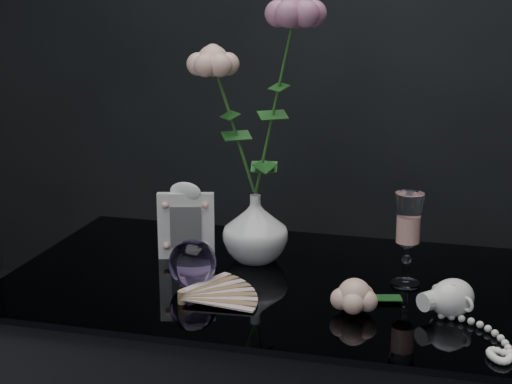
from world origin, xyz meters
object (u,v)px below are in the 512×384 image
(vase, at_px, (255,228))
(pearl_jar, at_px, (452,296))
(wine_glass, at_px, (408,240))
(paperweight, at_px, (193,263))
(loose_rose, at_px, (354,296))
(picture_frame, at_px, (186,220))

(vase, relative_size, pearl_jar, 0.58)
(wine_glass, relative_size, paperweight, 1.99)
(pearl_jar, bearing_deg, paperweight, -139.86)
(vase, relative_size, loose_rose, 0.78)
(picture_frame, height_order, loose_rose, picture_frame)
(picture_frame, height_order, pearl_jar, picture_frame)
(picture_frame, bearing_deg, loose_rose, -41.90)
(vase, bearing_deg, wine_glass, -10.62)
(wine_glass, bearing_deg, pearl_jar, -54.34)
(paperweight, relative_size, pearl_jar, 0.38)
(vase, distance_m, wine_glass, 0.30)
(vase, distance_m, loose_rose, 0.31)
(vase, bearing_deg, picture_frame, -171.65)
(loose_rose, bearing_deg, paperweight, -172.72)
(vase, xyz_separation_m, picture_frame, (-0.14, -0.02, 0.01))
(vase, xyz_separation_m, loose_rose, (0.22, -0.20, -0.04))
(wine_glass, relative_size, loose_rose, 1.00)
(pearl_jar, bearing_deg, vase, -162.58)
(picture_frame, height_order, paperweight, picture_frame)
(vase, bearing_deg, loose_rose, -42.04)
(vase, xyz_separation_m, pearl_jar, (0.38, -0.17, -0.03))
(pearl_jar, bearing_deg, wine_glass, 167.42)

